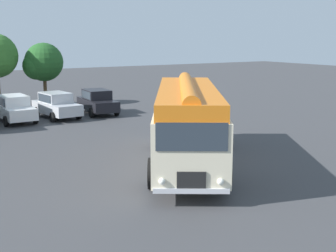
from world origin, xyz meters
The scene contains 6 objects.
ground_plane centered at (0.00, 0.00, 0.00)m, with size 120.00×120.00×0.00m, color #3D3D3F.
vintage_bus centered at (-0.83, -0.15, 1.89)m, with size 7.49×9.82×3.49m.
car_near_left centered at (-4.40, 13.79, 0.85)m, with size 2.04×4.24×1.66m.
car_mid_left centered at (-1.68, 13.83, 0.85)m, with size 2.30×4.36×1.66m.
car_mid_right centered at (1.26, 13.98, 0.85)m, with size 2.20×4.32×1.66m.
tree_right_of_centre centered at (-0.68, 19.88, 3.25)m, with size 3.11×2.94×4.80m.
Camera 1 is at (-11.39, -15.71, 5.25)m, focal length 50.00 mm.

